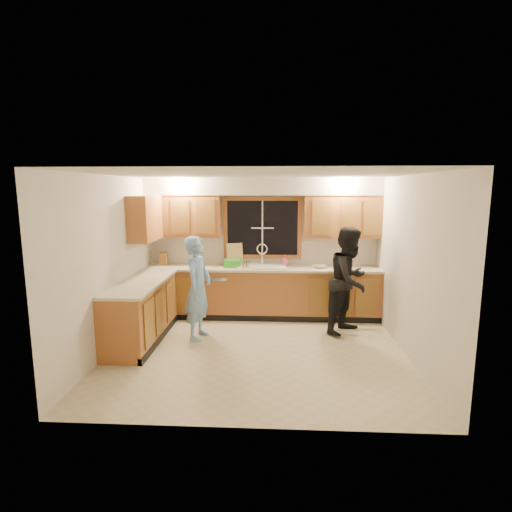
{
  "coord_description": "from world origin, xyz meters",
  "views": [
    {
      "loc": [
        0.27,
        -5.45,
        2.3
      ],
      "look_at": [
        -0.05,
        0.65,
        1.28
      ],
      "focal_mm": 28.0,
      "sensor_mm": 36.0,
      "label": 1
    }
  ],
  "objects_px": {
    "sink": "(262,270)",
    "dishwasher": "(215,294)",
    "bowl": "(320,267)",
    "stove": "(128,324)",
    "soap_bottle": "(285,260)",
    "dish_crate": "(233,263)",
    "man": "(198,288)",
    "woman": "(350,280)",
    "knife_block": "(163,259)"
  },
  "relations": [
    {
      "from": "dishwasher",
      "to": "soap_bottle",
      "type": "height_order",
      "value": "soap_bottle"
    },
    {
      "from": "man",
      "to": "woman",
      "type": "height_order",
      "value": "woman"
    },
    {
      "from": "bowl",
      "to": "stove",
      "type": "bearing_deg",
      "value": -147.84
    },
    {
      "from": "sink",
      "to": "dish_crate",
      "type": "relative_size",
      "value": 2.97
    },
    {
      "from": "dish_crate",
      "to": "bowl",
      "type": "bearing_deg",
      "value": -1.25
    },
    {
      "from": "woman",
      "to": "man",
      "type": "bearing_deg",
      "value": 137.84
    },
    {
      "from": "dishwasher",
      "to": "bowl",
      "type": "xyz_separation_m",
      "value": [
        1.88,
        -0.03,
        0.54
      ]
    },
    {
      "from": "dishwasher",
      "to": "bowl",
      "type": "height_order",
      "value": "bowl"
    },
    {
      "from": "woman",
      "to": "dish_crate",
      "type": "bearing_deg",
      "value": 107.94
    },
    {
      "from": "dish_crate",
      "to": "knife_block",
      "type": "bearing_deg",
      "value": 175.33
    },
    {
      "from": "dishwasher",
      "to": "knife_block",
      "type": "distance_m",
      "value": 1.16
    },
    {
      "from": "stove",
      "to": "dishwasher",
      "type": "bearing_deg",
      "value": 62.31
    },
    {
      "from": "stove",
      "to": "knife_block",
      "type": "height_order",
      "value": "knife_block"
    },
    {
      "from": "sink",
      "to": "dishwasher",
      "type": "height_order",
      "value": "sink"
    },
    {
      "from": "dish_crate",
      "to": "woman",
      "type": "bearing_deg",
      "value": -20.43
    },
    {
      "from": "stove",
      "to": "knife_block",
      "type": "relative_size",
      "value": 3.83
    },
    {
      "from": "sink",
      "to": "woman",
      "type": "xyz_separation_m",
      "value": [
        1.44,
        -0.74,
        -0.0
      ]
    },
    {
      "from": "sink",
      "to": "woman",
      "type": "distance_m",
      "value": 1.62
    },
    {
      "from": "man",
      "to": "soap_bottle",
      "type": "xyz_separation_m",
      "value": [
        1.36,
        1.32,
        0.22
      ]
    },
    {
      "from": "dishwasher",
      "to": "dish_crate",
      "type": "height_order",
      "value": "dish_crate"
    },
    {
      "from": "knife_block",
      "to": "soap_bottle",
      "type": "height_order",
      "value": "knife_block"
    },
    {
      "from": "soap_bottle",
      "to": "bowl",
      "type": "xyz_separation_m",
      "value": [
        0.61,
        -0.22,
        -0.07
      ]
    },
    {
      "from": "stove",
      "to": "bowl",
      "type": "bearing_deg",
      "value": 32.16
    },
    {
      "from": "dishwasher",
      "to": "man",
      "type": "bearing_deg",
      "value": -94.48
    },
    {
      "from": "dishwasher",
      "to": "soap_bottle",
      "type": "relative_size",
      "value": 4.16
    },
    {
      "from": "soap_bottle",
      "to": "man",
      "type": "bearing_deg",
      "value": -135.95
    },
    {
      "from": "sink",
      "to": "dish_crate",
      "type": "distance_m",
      "value": 0.54
    },
    {
      "from": "sink",
      "to": "dish_crate",
      "type": "bearing_deg",
      "value": -179.15
    },
    {
      "from": "dish_crate",
      "to": "bowl",
      "type": "distance_m",
      "value": 1.56
    },
    {
      "from": "stove",
      "to": "woman",
      "type": "xyz_separation_m",
      "value": [
        3.24,
        1.08,
        0.41
      ]
    },
    {
      "from": "dish_crate",
      "to": "soap_bottle",
      "type": "height_order",
      "value": "soap_bottle"
    },
    {
      "from": "sink",
      "to": "soap_bottle",
      "type": "bearing_deg",
      "value": 23.05
    },
    {
      "from": "man",
      "to": "sink",
      "type": "bearing_deg",
      "value": -28.63
    },
    {
      "from": "stove",
      "to": "soap_bottle",
      "type": "bearing_deg",
      "value": 42.03
    },
    {
      "from": "knife_block",
      "to": "woman",
      "type": "bearing_deg",
      "value": -24.01
    },
    {
      "from": "man",
      "to": "knife_block",
      "type": "xyz_separation_m",
      "value": [
        -0.89,
        1.24,
        0.23
      ]
    },
    {
      "from": "stove",
      "to": "knife_block",
      "type": "distance_m",
      "value": 2.01
    },
    {
      "from": "woman",
      "to": "soap_bottle",
      "type": "bearing_deg",
      "value": 86.12
    },
    {
      "from": "stove",
      "to": "woman",
      "type": "distance_m",
      "value": 3.44
    },
    {
      "from": "dishwasher",
      "to": "dish_crate",
      "type": "distance_m",
      "value": 0.66
    },
    {
      "from": "man",
      "to": "woman",
      "type": "distance_m",
      "value": 2.41
    },
    {
      "from": "dishwasher",
      "to": "woman",
      "type": "relative_size",
      "value": 0.48
    },
    {
      "from": "sink",
      "to": "bowl",
      "type": "height_order",
      "value": "sink"
    },
    {
      "from": "man",
      "to": "bowl",
      "type": "relative_size",
      "value": 7.45
    },
    {
      "from": "knife_block",
      "to": "stove",
      "type": "bearing_deg",
      "value": -98.86
    },
    {
      "from": "knife_block",
      "to": "bowl",
      "type": "xyz_separation_m",
      "value": [
        2.86,
        -0.14,
        -0.09
      ]
    },
    {
      "from": "soap_bottle",
      "to": "dish_crate",
      "type": "bearing_deg",
      "value": -168.79
    },
    {
      "from": "dish_crate",
      "to": "soap_bottle",
      "type": "bearing_deg",
      "value": 11.21
    },
    {
      "from": "woman",
      "to": "knife_block",
      "type": "xyz_separation_m",
      "value": [
        -3.27,
        0.84,
        0.18
      ]
    },
    {
      "from": "knife_block",
      "to": "dishwasher",
      "type": "bearing_deg",
      "value": -16.2
    }
  ]
}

